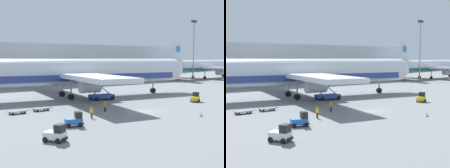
% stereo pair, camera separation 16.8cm
% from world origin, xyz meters
% --- Properties ---
extents(ground_plane, '(400.00, 400.00, 0.00)m').
position_xyz_m(ground_plane, '(0.00, 0.00, 0.00)').
color(ground_plane, slate).
extents(terminal_building, '(90.00, 18.20, 14.00)m').
position_xyz_m(terminal_building, '(22.83, 65.23, 6.99)').
color(terminal_building, '#B2B7BC').
rests_on(terminal_building, ground_plane).
extents(light_mast, '(2.80, 0.50, 24.62)m').
position_xyz_m(light_mast, '(66.20, 45.98, 14.17)').
color(light_mast, '#9EA0A5').
rests_on(light_mast, ground_plane).
extents(airplane_main, '(57.89, 48.64, 17.00)m').
position_xyz_m(airplane_main, '(0.05, 23.16, 5.84)').
color(airplane_main, silver).
rests_on(airplane_main, ground_plane).
extents(airplane_distant, '(53.29, 44.79, 15.65)m').
position_xyz_m(airplane_distant, '(78.24, 50.77, 5.38)').
color(airplane_distant, silver).
rests_on(airplane_distant, ground_plane).
extents(scissor_lift_loader, '(5.56, 3.98, 5.04)m').
position_xyz_m(scissor_lift_loader, '(1.91, 16.75, 1.95)').
color(scissor_lift_loader, '#284C99').
rests_on(scissor_lift_loader, ground_plane).
extents(baggage_tug_foreground, '(2.82, 2.51, 2.00)m').
position_xyz_m(baggage_tug_foreground, '(16.32, 2.71, 0.88)').
color(baggage_tug_foreground, yellow).
rests_on(baggage_tug_foreground, ground_plane).
extents(baggage_tug_mid, '(2.75, 2.23, 2.00)m').
position_xyz_m(baggage_tug_mid, '(-15.75, -3.78, 0.88)').
color(baggage_tug_mid, '#2D66B7').
rests_on(baggage_tug_mid, ground_plane).
extents(baggage_tug_far, '(2.60, 2.81, 2.00)m').
position_xyz_m(baggage_tug_far, '(-21.10, -9.46, 0.88)').
color(baggage_tug_far, silver).
rests_on(baggage_tug_far, ground_plane).
extents(baggage_dolly_lead, '(3.74, 1.68, 0.48)m').
position_xyz_m(baggage_dolly_lead, '(-19.04, 10.01, 0.39)').
color(baggage_dolly_lead, '#56565B').
rests_on(baggage_dolly_lead, ground_plane).
extents(baggage_dolly_second, '(3.74, 1.68, 0.48)m').
position_xyz_m(baggage_dolly_second, '(-14.67, 10.60, 0.39)').
color(baggage_dolly_second, '#56565B').
rests_on(baggage_dolly_second, ground_plane).
extents(ground_crew_near, '(0.34, 0.53, 1.73)m').
position_xyz_m(ground_crew_near, '(-10.97, -0.22, 1.01)').
color(ground_crew_near, black).
rests_on(ground_crew_near, ground_plane).
extents(ground_crew_far, '(0.57, 0.26, 1.72)m').
position_xyz_m(ground_crew_far, '(-6.14, 3.32, 1.01)').
color(ground_crew_far, black).
rests_on(ground_crew_far, ground_plane).
extents(traffic_cone_near, '(0.40, 0.40, 0.70)m').
position_xyz_m(traffic_cone_near, '(4.00, -8.85, 0.34)').
color(traffic_cone_near, black).
rests_on(traffic_cone_near, ground_plane).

